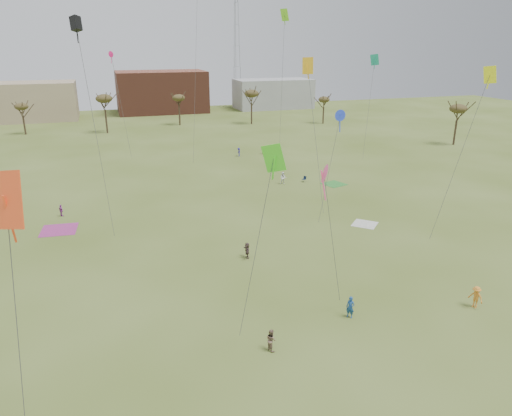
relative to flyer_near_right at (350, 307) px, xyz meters
name	(u,v)px	position (x,y,z in m)	size (l,w,h in m)	color
ground	(305,328)	(-3.86, -0.34, -0.88)	(260.00, 260.00, 0.00)	#45571B
flyer_near_right	(350,307)	(0.00, 0.00, 0.00)	(0.64, 0.42, 1.76)	navy
spectator_fore_b	(271,340)	(-7.17, -1.98, -0.08)	(0.78, 0.61, 1.60)	#7A614E
spectator_fore_c	(247,250)	(-4.45, 12.68, -0.08)	(1.49, 0.47, 1.60)	#503E39
flyer_mid_b	(476,297)	(10.26, -1.76, 0.04)	(1.19, 0.69, 1.85)	orange
spectator_mid_d	(61,211)	(-22.61, 30.98, -0.14)	(0.86, 0.36, 1.48)	#A745A5
spectator_mid_e	(283,178)	(8.17, 35.66, 0.03)	(0.89, 0.69, 1.83)	white
flyer_far_b	(264,150)	(11.90, 55.64, -0.07)	(0.79, 0.52, 1.62)	#C33C21
flyer_far_c	(239,152)	(6.89, 55.35, -0.10)	(1.01, 0.58, 1.56)	navy
blanket_cream	(365,224)	(11.32, 17.18, -0.88)	(2.66, 2.66, 0.03)	silver
blanket_plum	(59,230)	(-22.65, 26.28, -0.88)	(3.86, 3.86, 0.03)	#9D3079
blanket_olive	(334,184)	(15.41, 33.24, -0.88)	(3.02, 3.02, 0.03)	#318631
camp_chair_right	(304,180)	(11.61, 35.74, -0.62)	(0.71, 0.69, 0.87)	#131F34
kites_aloft	(200,50)	(-5.44, 27.30, 18.43)	(71.18, 64.24, 27.73)	#E2451A
tree_line	(149,105)	(-6.71, 78.78, 6.21)	(117.44, 49.32, 8.91)	#3A2B1E
building_tan	(14,102)	(-38.86, 114.66, 4.12)	(32.00, 14.00, 10.00)	#937F60
building_brick	(162,92)	(1.14, 119.66, 5.12)	(26.00, 16.00, 12.00)	brown
building_grey	(273,94)	(36.14, 117.66, 3.62)	(24.00, 12.00, 9.00)	gray
radio_tower	(236,45)	(26.14, 124.66, 18.33)	(1.51, 1.72, 41.00)	#9EA3A8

